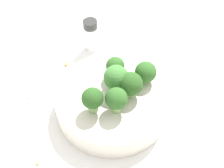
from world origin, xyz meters
The scene contains 13 objects.
ground_plane centered at (0.00, 0.00, 0.00)m, with size 3.00×3.00×0.00m, color white.
bowl centered at (0.00, 0.00, 0.03)m, with size 0.23×0.23×0.05m, color silver.
broccoli_floret_0 centered at (0.00, 0.01, 0.09)m, with size 0.05×0.05×0.06m.
broccoli_floret_1 centered at (0.03, -0.03, 0.08)m, with size 0.04×0.04×0.06m.
broccoli_floret_2 centered at (-0.02, 0.04, 0.08)m, with size 0.04×0.04×0.05m.
broccoli_floret_3 centered at (0.03, 0.02, 0.08)m, with size 0.05×0.05×0.06m.
broccoli_floret_4 centered at (-0.01, -0.05, 0.09)m, with size 0.04×0.04×0.06m.
broccoli_floret_5 centered at (0.04, 0.06, 0.08)m, with size 0.04×0.04×0.05m.
pepper_shaker centered at (-0.15, 0.13, 0.04)m, with size 0.03×0.03×0.08m.
almond_crumb_0 centered at (-0.17, -0.07, 0.00)m, with size 0.01×0.00×0.01m, color tan.
almond_crumb_1 centered at (-0.05, -0.18, 0.00)m, with size 0.01×0.01×0.01m, color tan.
almond_crumb_3 centered at (-0.01, 0.14, 0.00)m, with size 0.01×0.00×0.01m, color tan.
almond_crumb_4 centered at (-0.16, 0.05, 0.00)m, with size 0.01×0.01×0.01m, color #AD7F4C.
Camera 1 is at (0.21, -0.32, 0.53)m, focal length 50.00 mm.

